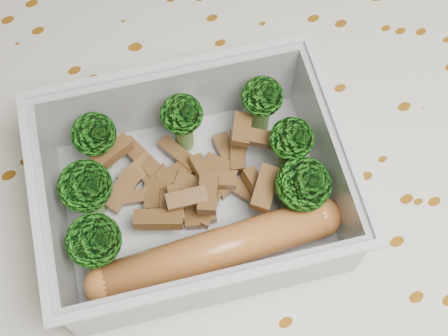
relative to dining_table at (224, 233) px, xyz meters
name	(u,v)px	position (x,y,z in m)	size (l,w,h in m)	color
dining_table	(224,233)	(0.00, 0.00, 0.00)	(1.40, 0.90, 0.75)	brown
tablecloth	(224,210)	(0.00, 0.00, 0.05)	(1.46, 0.96, 0.19)	silver
lunch_container	(195,193)	(-0.02, 0.00, 0.11)	(0.21, 0.18, 0.06)	silver
broccoli_florets	(186,166)	(-0.02, 0.01, 0.13)	(0.16, 0.12, 0.05)	#608C3F
meat_pile	(192,179)	(-0.02, 0.01, 0.10)	(0.11, 0.09, 0.03)	brown
sausage	(216,250)	(-0.03, -0.04, 0.11)	(0.16, 0.05, 0.02)	#B7692E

